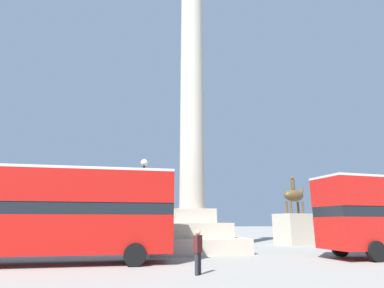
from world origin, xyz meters
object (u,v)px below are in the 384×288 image
at_px(equestrian_statue, 296,225).
at_px(pedestrian_near_lamp, 198,250).
at_px(street_lamp, 143,199).
at_px(monument_column, 192,136).
at_px(bus_b, 52,211).

relative_size(equestrian_statue, pedestrian_near_lamp, 3.62).
relative_size(equestrian_statue, street_lamp, 1.03).
xyz_separation_m(monument_column, pedestrian_near_lamp, (-1.85, -9.01, -7.13)).
bearing_deg(street_lamp, bus_b, -146.73).
relative_size(monument_column, pedestrian_near_lamp, 15.62).
relative_size(bus_b, equestrian_statue, 1.95).
distance_m(bus_b, equestrian_statue, 20.17).
bearing_deg(equestrian_statue, bus_b, -164.71).
height_order(monument_column, bus_b, monument_column).
bearing_deg(pedestrian_near_lamp, bus_b, -82.87).
height_order(bus_b, pedestrian_near_lamp, bus_b).
bearing_deg(monument_column, street_lamp, -150.68).
xyz_separation_m(bus_b, street_lamp, (4.44, 2.91, 0.83)).
height_order(equestrian_statue, street_lamp, equestrian_statue).
relative_size(monument_column, bus_b, 2.22).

